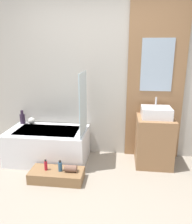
% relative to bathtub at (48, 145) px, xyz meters
% --- Properties ---
extents(ground_plane, '(12.00, 12.00, 0.00)m').
position_rel_bathtub_xyz_m(ground_plane, '(0.82, -1.17, -0.25)').
color(ground_plane, gray).
extents(wall_tiled_back, '(4.20, 0.06, 2.60)m').
position_rel_bathtub_xyz_m(wall_tiled_back, '(0.82, 0.41, 1.05)').
color(wall_tiled_back, '#B7B2A8').
rests_on(wall_tiled_back, ground_plane).
extents(wall_wood_accent, '(0.86, 0.04, 2.60)m').
position_rel_bathtub_xyz_m(wall_wood_accent, '(1.63, 0.36, 1.06)').
color(wall_wood_accent, '#8E6642').
rests_on(wall_wood_accent, ground_plane).
extents(bathtub, '(1.22, 0.72, 0.50)m').
position_rel_bathtub_xyz_m(bathtub, '(0.00, 0.00, 0.00)').
color(bathtub, white).
rests_on(bathtub, ground_plane).
extents(glass_shower_screen, '(0.01, 0.55, 0.90)m').
position_rel_bathtub_xyz_m(glass_shower_screen, '(0.58, -0.06, 0.70)').
color(glass_shower_screen, silver).
rests_on(glass_shower_screen, bathtub).
extents(wooden_step_bench, '(0.72, 0.32, 0.14)m').
position_rel_bathtub_xyz_m(wooden_step_bench, '(0.29, -0.55, -0.18)').
color(wooden_step_bench, olive).
rests_on(wooden_step_bench, ground_plane).
extents(vanity_cabinet, '(0.53, 0.52, 0.74)m').
position_rel_bathtub_xyz_m(vanity_cabinet, '(1.63, 0.08, 0.12)').
color(vanity_cabinet, '#8E6642').
rests_on(vanity_cabinet, ground_plane).
extents(sink, '(0.42, 0.34, 0.29)m').
position_rel_bathtub_xyz_m(sink, '(1.63, 0.08, 0.57)').
color(sink, white).
rests_on(sink, vanity_cabinet).
extents(vase_tall_dark, '(0.09, 0.09, 0.23)m').
position_rel_bathtub_xyz_m(vase_tall_dark, '(-0.52, 0.27, 0.34)').
color(vase_tall_dark, '#2D1E33').
rests_on(vase_tall_dark, bathtub).
extents(vase_round_light, '(0.11, 0.11, 0.11)m').
position_rel_bathtub_xyz_m(vase_round_light, '(-0.35, 0.25, 0.31)').
color(vase_round_light, silver).
rests_on(vase_round_light, bathtub).
extents(bottle_soap_primary, '(0.04, 0.04, 0.15)m').
position_rel_bathtub_xyz_m(bottle_soap_primary, '(0.15, -0.55, -0.04)').
color(bottle_soap_primary, '#B21928').
rests_on(bottle_soap_primary, wooden_step_bench).
extents(bottle_soap_secondary, '(0.05, 0.05, 0.15)m').
position_rel_bathtub_xyz_m(bottle_soap_secondary, '(0.35, -0.55, -0.04)').
color(bottle_soap_secondary, '#2D567A').
rests_on(bottle_soap_secondary, wooden_step_bench).
extents(towel_roll, '(0.16, 0.09, 0.09)m').
position_rel_bathtub_xyz_m(towel_roll, '(0.49, -0.55, -0.07)').
color(towel_roll, brown).
rests_on(towel_roll, wooden_step_bench).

